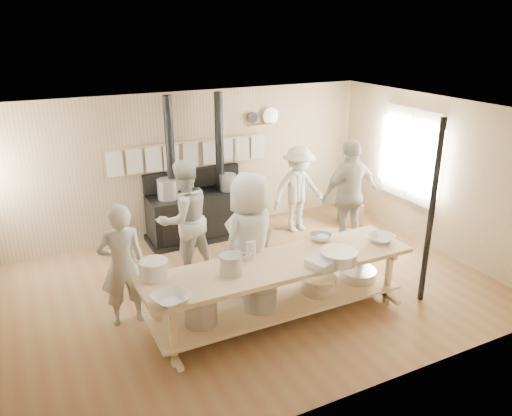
{
  "coord_description": "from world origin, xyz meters",
  "views": [
    {
      "loc": [
        -2.83,
        -5.86,
        3.72
      ],
      "look_at": [
        0.2,
        0.2,
        1.18
      ],
      "focal_mm": 35.0,
      "sensor_mm": 36.0,
      "label": 1
    }
  ],
  "objects_px": {
    "cook_right": "(350,195)",
    "chair": "(350,211)",
    "cook_far_left": "(122,265)",
    "cook_left": "(184,219)",
    "cook_center": "(250,241)",
    "prep_table": "(280,285)",
    "cook_by_window": "(298,189)",
    "stove": "(198,211)",
    "roasting_pan": "(326,261)"
  },
  "relations": [
    {
      "from": "cook_far_left",
      "to": "cook_center",
      "type": "relative_size",
      "value": 0.86
    },
    {
      "from": "prep_table",
      "to": "cook_left",
      "type": "height_order",
      "value": "cook_left"
    },
    {
      "from": "cook_left",
      "to": "cook_right",
      "type": "xyz_separation_m",
      "value": [
        2.86,
        -0.29,
        0.04
      ]
    },
    {
      "from": "cook_left",
      "to": "cook_by_window",
      "type": "relative_size",
      "value": 1.13
    },
    {
      "from": "cook_far_left",
      "to": "cook_by_window",
      "type": "bearing_deg",
      "value": -154.28
    },
    {
      "from": "roasting_pan",
      "to": "stove",
      "type": "bearing_deg",
      "value": 97.96
    },
    {
      "from": "cook_far_left",
      "to": "cook_left",
      "type": "distance_m",
      "value": 1.46
    },
    {
      "from": "stove",
      "to": "cook_left",
      "type": "relative_size",
      "value": 1.41
    },
    {
      "from": "cook_far_left",
      "to": "cook_center",
      "type": "bearing_deg",
      "value": 169.68
    },
    {
      "from": "stove",
      "to": "cook_right",
      "type": "relative_size",
      "value": 1.35
    },
    {
      "from": "cook_right",
      "to": "cook_by_window",
      "type": "height_order",
      "value": "cook_right"
    },
    {
      "from": "cook_far_left",
      "to": "cook_right",
      "type": "distance_m",
      "value": 4.05
    },
    {
      "from": "roasting_pan",
      "to": "cook_by_window",
      "type": "bearing_deg",
      "value": 65.18
    },
    {
      "from": "prep_table",
      "to": "cook_left",
      "type": "distance_m",
      "value": 1.94
    },
    {
      "from": "cook_right",
      "to": "roasting_pan",
      "type": "distance_m",
      "value": 2.5
    },
    {
      "from": "cook_by_window",
      "to": "roasting_pan",
      "type": "xyz_separation_m",
      "value": [
        -1.31,
        -2.84,
        0.09
      ]
    },
    {
      "from": "cook_right",
      "to": "cook_by_window",
      "type": "bearing_deg",
      "value": -70.48
    },
    {
      "from": "cook_left",
      "to": "chair",
      "type": "height_order",
      "value": "cook_left"
    },
    {
      "from": "stove",
      "to": "chair",
      "type": "relative_size",
      "value": 3.06
    },
    {
      "from": "stove",
      "to": "chair",
      "type": "distance_m",
      "value": 2.97
    },
    {
      "from": "prep_table",
      "to": "chair",
      "type": "distance_m",
      "value": 3.72
    },
    {
      "from": "cook_center",
      "to": "cook_by_window",
      "type": "bearing_deg",
      "value": -154.92
    },
    {
      "from": "cook_far_left",
      "to": "cook_left",
      "type": "xyz_separation_m",
      "value": [
        1.14,
        0.91,
        0.1
      ]
    },
    {
      "from": "stove",
      "to": "cook_far_left",
      "type": "relative_size",
      "value": 1.58
    },
    {
      "from": "cook_far_left",
      "to": "cook_left",
      "type": "relative_size",
      "value": 0.89
    },
    {
      "from": "cook_center",
      "to": "cook_right",
      "type": "relative_size",
      "value": 0.99
    },
    {
      "from": "stove",
      "to": "cook_center",
      "type": "bearing_deg",
      "value": -93.87
    },
    {
      "from": "cook_far_left",
      "to": "stove",
      "type": "bearing_deg",
      "value": -128.97
    },
    {
      "from": "cook_center",
      "to": "cook_right",
      "type": "bearing_deg",
      "value": -178.18
    },
    {
      "from": "cook_center",
      "to": "roasting_pan",
      "type": "relative_size",
      "value": 4.11
    },
    {
      "from": "stove",
      "to": "cook_by_window",
      "type": "bearing_deg",
      "value": -15.96
    },
    {
      "from": "cook_by_window",
      "to": "chair",
      "type": "height_order",
      "value": "cook_by_window"
    },
    {
      "from": "cook_left",
      "to": "roasting_pan",
      "type": "bearing_deg",
      "value": 105.21
    },
    {
      "from": "cook_center",
      "to": "chair",
      "type": "bearing_deg",
      "value": -169.75
    },
    {
      "from": "stove",
      "to": "cook_left",
      "type": "bearing_deg",
      "value": -118.5
    },
    {
      "from": "prep_table",
      "to": "cook_far_left",
      "type": "relative_size",
      "value": 2.18
    },
    {
      "from": "chair",
      "to": "stove",
      "type": "bearing_deg",
      "value": -176.71
    },
    {
      "from": "cook_left",
      "to": "prep_table",
      "type": "bearing_deg",
      "value": 97.45
    },
    {
      "from": "stove",
      "to": "prep_table",
      "type": "relative_size",
      "value": 0.72
    },
    {
      "from": "cook_far_left",
      "to": "chair",
      "type": "distance_m",
      "value": 4.95
    },
    {
      "from": "cook_left",
      "to": "roasting_pan",
      "type": "height_order",
      "value": "cook_left"
    },
    {
      "from": "cook_left",
      "to": "cook_center",
      "type": "relative_size",
      "value": 0.96
    },
    {
      "from": "prep_table",
      "to": "chair",
      "type": "height_order",
      "value": "same"
    },
    {
      "from": "roasting_pan",
      "to": "cook_right",
      "type": "bearing_deg",
      "value": 46.66
    },
    {
      "from": "stove",
      "to": "cook_by_window",
      "type": "height_order",
      "value": "stove"
    },
    {
      "from": "chair",
      "to": "roasting_pan",
      "type": "distance_m",
      "value": 3.65
    },
    {
      "from": "prep_table",
      "to": "roasting_pan",
      "type": "distance_m",
      "value": 0.69
    },
    {
      "from": "cook_by_window",
      "to": "chair",
      "type": "bearing_deg",
      "value": -9.98
    },
    {
      "from": "cook_right",
      "to": "chair",
      "type": "height_order",
      "value": "cook_right"
    },
    {
      "from": "prep_table",
      "to": "cook_by_window",
      "type": "xyz_separation_m",
      "value": [
        1.78,
        2.51,
        0.29
      ]
    }
  ]
}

